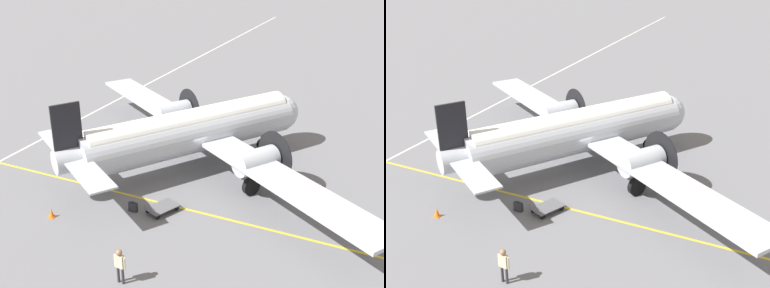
{
  "view_description": "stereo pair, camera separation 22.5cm",
  "coord_description": "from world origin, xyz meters",
  "views": [
    {
      "loc": [
        11.59,
        -24.76,
        13.67
      ],
      "look_at": [
        0.0,
        0.0,
        1.62
      ],
      "focal_mm": 45.0,
      "sensor_mm": 36.0,
      "label": 1
    },
    {
      "loc": [
        11.79,
        -24.66,
        13.67
      ],
      "look_at": [
        0.0,
        0.0,
        1.62
      ],
      "focal_mm": 45.0,
      "sensor_mm": 36.0,
      "label": 2
    }
  ],
  "objects": [
    {
      "name": "suitcase_near_door",
      "position": [
        -0.62,
        -6.09,
        0.26
      ],
      "size": [
        0.5,
        0.2,
        0.56
      ],
      "color": "#232328",
      "rests_on": "ground_plane"
    },
    {
      "name": "baggage_cart",
      "position": [
        0.81,
        -5.49,
        0.27
      ],
      "size": [
        1.64,
        1.97,
        0.56
      ],
      "rotation": [
        0.0,
        0.0,
        1.17
      ],
      "color": "#56565B",
      "rests_on": "ground_plane"
    },
    {
      "name": "ground_plane",
      "position": [
        0.0,
        0.0,
        0.0
      ],
      "size": [
        300.0,
        300.0,
        0.0
      ],
      "primitive_type": "plane",
      "color": "slate"
    },
    {
      "name": "crew_foreground",
      "position": [
        1.92,
        -11.23,
        1.03
      ],
      "size": [
        0.58,
        0.27,
        1.68
      ],
      "rotation": [
        0.0,
        0.0,
        -0.06
      ],
      "color": "#2D2D33",
      "rests_on": "ground_plane"
    },
    {
      "name": "traffic_cone",
      "position": [
        -4.19,
        -8.39,
        0.22
      ],
      "size": [
        0.36,
        0.36,
        0.47
      ],
      "color": "orange",
      "rests_on": "ground_plane"
    },
    {
      "name": "airliner_main",
      "position": [
        0.23,
        0.35,
        2.47
      ],
      "size": [
        24.3,
        18.7,
        5.65
      ],
      "rotation": [
        0.0,
        0.0,
        0.99
      ],
      "color": "#ADB2BC",
      "rests_on": "ground_plane"
    },
    {
      "name": "apron_line_eastwest",
      "position": [
        0.0,
        -4.71,
        0.0
      ],
      "size": [
        120.0,
        0.16,
        0.01
      ],
      "color": "gold",
      "rests_on": "ground_plane"
    },
    {
      "name": "apron_line_northsouth",
      "position": [
        -11.73,
        0.0,
        0.0
      ],
      "size": [
        0.16,
        120.0,
        0.01
      ],
      "color": "silver",
      "rests_on": "ground_plane"
    }
  ]
}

